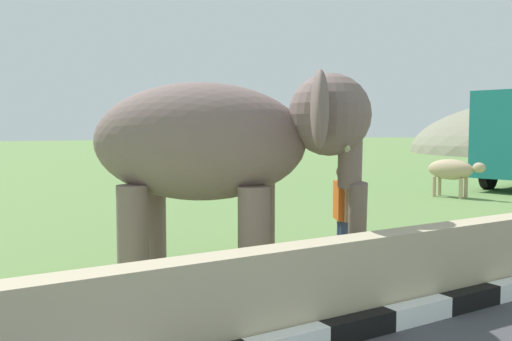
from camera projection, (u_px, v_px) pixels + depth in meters
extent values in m
cube|color=black|center=(358.00, 327.00, 5.76)|extent=(0.90, 0.20, 0.24)
cube|color=white|center=(418.00, 312.00, 6.23)|extent=(0.90, 0.20, 0.24)
cube|color=black|center=(470.00, 299.00, 6.70)|extent=(0.90, 0.20, 0.24)
cube|color=tan|center=(347.00, 283.00, 6.04)|extent=(28.00, 0.36, 1.00)
cylinder|color=#745E5A|center=(260.00, 226.00, 8.41)|extent=(0.44, 0.44, 1.41)
cylinder|color=#745E5A|center=(254.00, 238.00, 7.52)|extent=(0.44, 0.44, 1.41)
cylinder|color=#745E5A|center=(152.00, 224.00, 8.60)|extent=(0.44, 0.44, 1.41)
cylinder|color=#745E5A|center=(133.00, 235.00, 7.70)|extent=(0.44, 0.44, 1.41)
ellipsoid|color=#745E5A|center=(199.00, 142.00, 7.96)|extent=(3.43, 3.16, 1.70)
sphere|color=#745E5A|center=(330.00, 115.00, 7.73)|extent=(1.16, 1.16, 1.16)
ellipsoid|color=#D84C8C|center=(351.00, 104.00, 7.69)|extent=(0.68, 0.73, 0.44)
ellipsoid|color=#745E5A|center=(319.00, 113.00, 8.52)|extent=(0.74, 0.86, 1.00)
ellipsoid|color=#745E5A|center=(320.00, 109.00, 6.97)|extent=(0.74, 0.86, 1.00)
cylinder|color=#745E5A|center=(350.00, 154.00, 7.74)|extent=(0.56, 0.58, 0.99)
cylinder|color=#745E5A|center=(358.00, 211.00, 7.79)|extent=(0.45, 0.47, 0.83)
cone|color=beige|center=(345.00, 146.00, 8.02)|extent=(0.46, 0.53, 0.22)
cone|color=beige|center=(347.00, 147.00, 7.46)|extent=(0.46, 0.53, 0.22)
cylinder|color=navy|center=(342.00, 245.00, 8.49)|extent=(0.15, 0.15, 0.82)
cylinder|color=navy|center=(344.00, 247.00, 8.29)|extent=(0.15, 0.15, 0.82)
cube|color=#D85919|center=(344.00, 200.00, 8.34)|extent=(0.40, 0.47, 0.58)
cylinder|color=#9E7251|center=(340.00, 200.00, 8.60)|extent=(0.12, 0.12, 0.52)
cylinder|color=#9E7251|center=(347.00, 205.00, 8.08)|extent=(0.12, 0.13, 0.52)
sphere|color=#9E7251|center=(344.00, 172.00, 8.31)|extent=(0.23, 0.23, 0.23)
cylinder|color=black|center=(488.00, 175.00, 20.17)|extent=(1.04, 0.50, 1.00)
cylinder|color=tan|center=(466.00, 188.00, 17.57)|extent=(0.12, 0.12, 0.65)
cylinder|color=tan|center=(461.00, 189.00, 17.31)|extent=(0.12, 0.12, 0.65)
cylinder|color=tan|center=(439.00, 186.00, 18.20)|extent=(0.12, 0.12, 0.65)
cylinder|color=tan|center=(434.00, 186.00, 17.95)|extent=(0.12, 0.12, 0.65)
ellipsoid|color=tan|center=(450.00, 169.00, 17.72)|extent=(0.92, 1.60, 0.66)
ellipsoid|color=tan|center=(479.00, 168.00, 17.05)|extent=(0.34, 0.45, 0.32)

